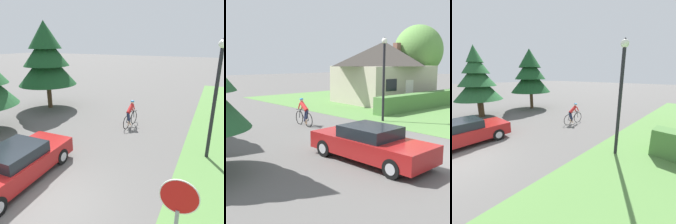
% 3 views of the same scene
% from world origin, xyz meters
% --- Properties ---
extents(ground_plane, '(140.00, 140.00, 0.00)m').
position_xyz_m(ground_plane, '(0.00, 0.00, 0.00)').
color(ground_plane, '#5B5956').
extents(sedan_left_lane, '(1.95, 4.56, 1.25)m').
position_xyz_m(sedan_left_lane, '(-1.63, 0.56, 0.62)').
color(sedan_left_lane, maroon).
rests_on(sedan_left_lane, ground).
extents(cyclist, '(0.44, 1.76, 1.50)m').
position_xyz_m(cyclist, '(0.13, 7.11, 0.71)').
color(cyclist, black).
rests_on(cyclist, ground).
extents(stop_sign, '(0.64, 0.07, 2.61)m').
position_xyz_m(stop_sign, '(3.97, -0.91, 1.81)').
color(stop_sign, gray).
rests_on(stop_sign, ground).
extents(street_lamp, '(0.32, 0.32, 4.82)m').
position_xyz_m(street_lamp, '(4.34, 5.16, 2.93)').
color(street_lamp, black).
rests_on(street_lamp, ground).
extents(conifer_tall_far, '(4.01, 4.01, 6.02)m').
position_xyz_m(conifer_tall_far, '(-6.56, 8.10, 3.57)').
color(conifer_tall_far, '#4C3823').
rests_on(conifer_tall_far, ground).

